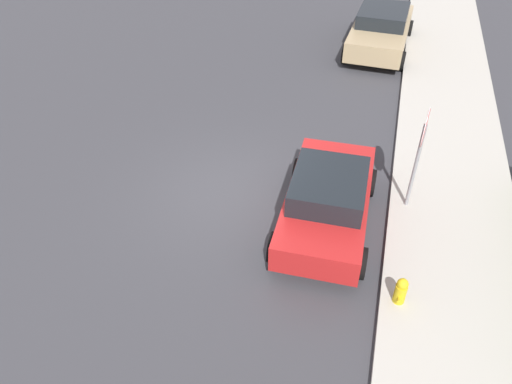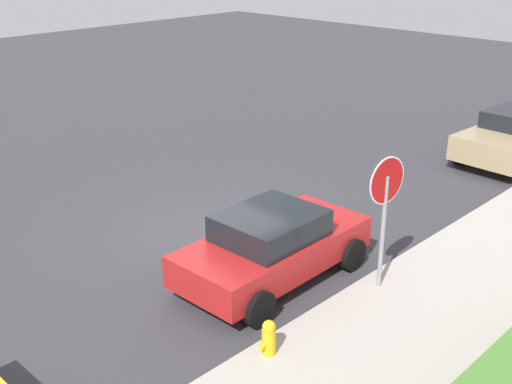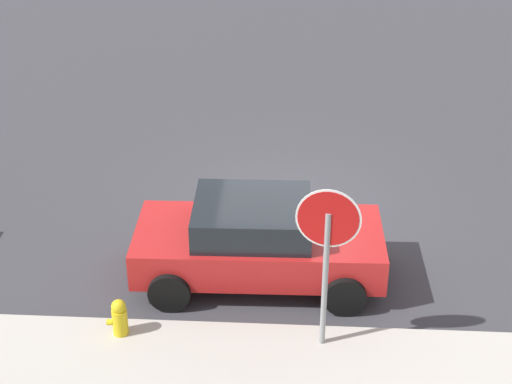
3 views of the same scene
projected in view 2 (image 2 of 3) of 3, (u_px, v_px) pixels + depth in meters
name	position (u px, v px, depth m)	size (l,w,h in m)	color
ground_plane	(210.00, 234.00, 13.85)	(60.00, 60.00, 0.00)	#38383D
sidewalk_curb	(412.00, 323.00, 10.59)	(32.00, 2.79, 0.14)	#B2ADA3
stop_sign	(385.00, 200.00, 10.96)	(0.85, 0.12, 2.60)	gray
parked_car_red	(273.00, 245.00, 11.80)	(3.89, 1.99, 1.39)	red
fire_hydrant	(269.00, 341.00, 9.63)	(0.30, 0.22, 0.72)	gold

